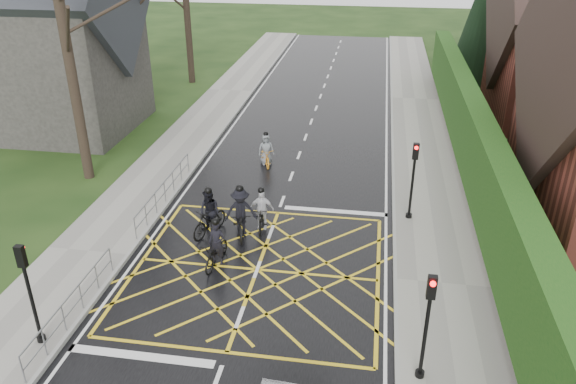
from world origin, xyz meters
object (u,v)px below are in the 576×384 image
(cyclist_mid, at_px, (240,217))
(cyclist_rear, at_px, (217,250))
(cyclist_back, at_px, (209,217))
(cyclist_lead, at_px, (266,153))
(cyclist_front, at_px, (261,214))

(cyclist_mid, bearing_deg, cyclist_rear, -115.61)
(cyclist_rear, distance_m, cyclist_mid, 2.11)
(cyclist_back, xyz_separation_m, cyclist_lead, (0.81, 6.61, -0.15))
(cyclist_back, bearing_deg, cyclist_front, 42.41)
(cyclist_back, height_order, cyclist_lead, cyclist_back)
(cyclist_rear, relative_size, cyclist_mid, 0.85)
(cyclist_mid, distance_m, cyclist_lead, 6.48)
(cyclist_mid, height_order, cyclist_lead, cyclist_mid)
(cyclist_front, xyz_separation_m, cyclist_lead, (-0.99, 5.95, -0.07))
(cyclist_rear, xyz_separation_m, cyclist_lead, (0.01, 8.55, -0.00))
(cyclist_mid, height_order, cyclist_front, cyclist_mid)
(cyclist_lead, bearing_deg, cyclist_front, -102.02)
(cyclist_back, bearing_deg, cyclist_rear, -45.17)
(cyclist_back, height_order, cyclist_front, cyclist_back)
(cyclist_rear, bearing_deg, cyclist_front, 76.35)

